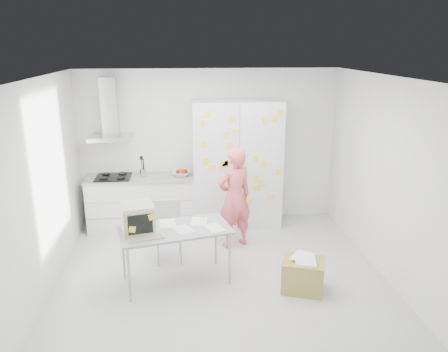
{
  "coord_description": "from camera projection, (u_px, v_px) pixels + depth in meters",
  "views": [
    {
      "loc": [
        -0.49,
        -5.51,
        3.09
      ],
      "look_at": [
        0.13,
        0.7,
        1.2
      ],
      "focal_mm": 35.0,
      "sensor_mm": 36.0,
      "label": 1
    }
  ],
  "objects": [
    {
      "name": "range_hood",
      "position": [
        110.0,
        115.0,
        7.21
      ],
      "size": [
        0.7,
        0.48,
        1.01
      ],
      "color": "silver",
      "rests_on": "walls"
    },
    {
      "name": "walls",
      "position": [
        215.0,
        166.0,
        6.48
      ],
      "size": [
        4.52,
        4.01,
        2.7
      ],
      "color": "white",
      "rests_on": "ground"
    },
    {
      "name": "person",
      "position": [
        235.0,
        198.0,
        6.76
      ],
      "size": [
        0.69,
        0.59,
        1.61
      ],
      "primitive_type": "imported",
      "rotation": [
        0.0,
        0.0,
        3.57
      ],
      "color": "#EA5B66",
      "rests_on": "ground"
    },
    {
      "name": "ceiling",
      "position": [
        219.0,
        77.0,
        5.41
      ],
      "size": [
        4.5,
        4.0,
        0.02
      ],
      "primitive_type": "cube",
      "color": "white",
      "rests_on": "walls"
    },
    {
      "name": "chair",
      "position": [
        168.0,
        227.0,
        6.43
      ],
      "size": [
        0.42,
        0.42,
        0.89
      ],
      "rotation": [
        0.0,
        0.0,
        0.06
      ],
      "color": "#B1B0AE",
      "rests_on": "ground"
    },
    {
      "name": "floor",
      "position": [
        220.0,
        272.0,
        6.19
      ],
      "size": [
        4.5,
        4.0,
        0.02
      ],
      "primitive_type": "cube",
      "color": "silver",
      "rests_on": "ground"
    },
    {
      "name": "counter_run",
      "position": [
        142.0,
        202.0,
        7.56
      ],
      "size": [
        1.84,
        0.63,
        1.28
      ],
      "color": "white",
      "rests_on": "ground"
    },
    {
      "name": "cardboard_box",
      "position": [
        303.0,
        275.0,
        5.66
      ],
      "size": [
        0.64,
        0.57,
        0.46
      ],
      "rotation": [
        0.0,
        0.0,
        -0.34
      ],
      "color": "#A69348",
      "rests_on": "ground"
    },
    {
      "name": "tall_cabinet",
      "position": [
        237.0,
        165.0,
        7.51
      ],
      "size": [
        1.5,
        0.68,
        2.2
      ],
      "color": "silver",
      "rests_on": "ground"
    },
    {
      "name": "desk",
      "position": [
        152.0,
        224.0,
        5.62
      ],
      "size": [
        1.56,
        1.03,
        1.14
      ],
      "rotation": [
        0.0,
        0.0,
        0.23
      ],
      "color": "#94979E",
      "rests_on": "ground"
    }
  ]
}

